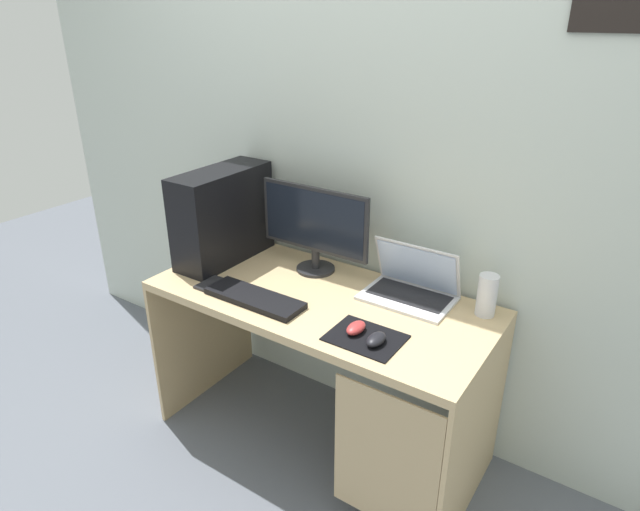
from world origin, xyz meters
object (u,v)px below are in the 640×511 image
object	(u,v)px
mouse_right	(376,339)
keyboard	(255,298)
laptop	(411,287)
mouse_left	(356,328)
pc_tower	(223,215)
speaker	(487,295)
monitor	(314,226)
cell_phone	(210,284)

from	to	relation	value
mouse_right	keyboard	bearing A→B (deg)	179.48
laptop	keyboard	size ratio (longest dim) A/B	0.85
keyboard	mouse_left	xyz separation A→B (m)	(0.46, 0.02, 0.01)
pc_tower	mouse_right	world-z (taller)	pc_tower
speaker	keyboard	xyz separation A→B (m)	(-0.79, -0.41, -0.07)
monitor	speaker	bearing A→B (deg)	3.70
keyboard	cell_phone	bearing A→B (deg)	179.64
cell_phone	mouse_right	bearing A→B (deg)	-0.47
laptop	mouse_left	bearing A→B (deg)	-97.07
monitor	mouse_left	world-z (taller)	monitor
keyboard	mouse_right	world-z (taller)	mouse_right
pc_tower	monitor	xyz separation A→B (m)	(0.42, 0.12, 0.00)
speaker	mouse_right	distance (m)	0.48
mouse_left	laptop	bearing A→B (deg)	82.93
laptop	cell_phone	world-z (taller)	laptop
monitor	cell_phone	world-z (taller)	monitor
laptop	speaker	distance (m)	0.30
pc_tower	keyboard	xyz separation A→B (m)	(0.38, -0.24, -0.20)
monitor	cell_phone	bearing A→B (deg)	-128.93
pc_tower	keyboard	size ratio (longest dim) A/B	1.16
speaker	laptop	bearing A→B (deg)	-173.86
keyboard	mouse_right	distance (m)	0.55
speaker	cell_phone	distance (m)	1.12
pc_tower	mouse_left	world-z (taller)	pc_tower
mouse_right	cell_phone	distance (m)	0.80
mouse_right	cell_phone	size ratio (longest dim) A/B	0.74
speaker	mouse_right	xyz separation A→B (m)	(-0.24, -0.41, -0.06)
laptop	mouse_left	xyz separation A→B (m)	(-0.04, -0.36, -0.02)
keyboard	pc_tower	bearing A→B (deg)	147.42
monitor	laptop	size ratio (longest dim) A/B	1.47
pc_tower	cell_phone	xyz separation A→B (m)	(0.13, -0.24, -0.21)
laptop	cell_phone	distance (m)	0.83
mouse_left	mouse_right	xyz separation A→B (m)	(0.09, -0.02, 0.00)
pc_tower	speaker	size ratio (longest dim) A/B	2.97
keyboard	mouse_left	world-z (taller)	mouse_left
mouse_right	cell_phone	world-z (taller)	mouse_right
mouse_left	mouse_right	bearing A→B (deg)	-14.74
pc_tower	speaker	xyz separation A→B (m)	(1.17, 0.17, -0.13)
mouse_right	speaker	bearing A→B (deg)	59.42
monitor	mouse_right	bearing A→B (deg)	-35.67
monitor	mouse_right	xyz separation A→B (m)	(0.51, -0.36, -0.19)
pc_tower	keyboard	bearing A→B (deg)	-32.58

